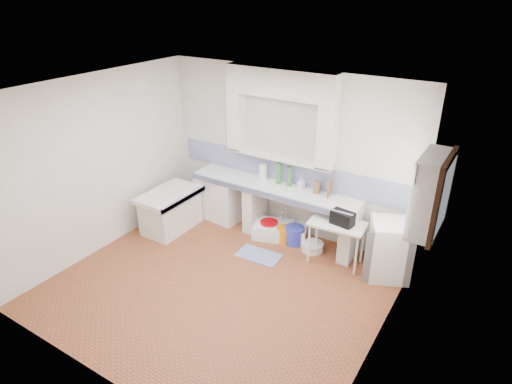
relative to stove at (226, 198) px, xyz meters
The scene contains 36 objects.
floor 2.07m from the stove, 57.48° to the right, with size 4.50×4.50×0.00m, color #984A28.
ceiling 3.13m from the stove, 57.48° to the right, with size 4.50×4.50×0.00m, color white.
wall_back 1.50m from the stove, 15.04° to the left, with size 4.50×4.50×0.00m, color white.
wall_front 3.99m from the stove, 73.64° to the right, with size 4.50×4.50×0.00m, color white.
wall_left 2.29m from the stove, 124.22° to the right, with size 4.50×4.50×0.00m, color white.
wall_right 3.88m from the stove, 27.09° to the right, with size 4.50×4.50×0.00m, color white.
alcove_mass 2.38m from the stove, ahead, with size 1.90×0.25×0.45m, color white.
window_frame 3.74m from the stove, ahead, with size 0.35×0.86×1.06m, color #371F11.
lace_valance 3.75m from the stove, ahead, with size 0.01×0.84×0.24m, color white.
counter_slab 1.09m from the stove, ahead, with size 3.00×0.60×0.08m, color white.
counter_lip 1.12m from the stove, 16.21° to the right, with size 3.00×0.04×0.10m, color navy.
counter_pier_left 0.41m from the stove, behind, with size 0.20×0.55×0.82m, color white.
counter_pier_mid 0.64m from the stove, ahead, with size 0.20×0.55×0.82m, color white.
counter_pier_right 2.39m from the stove, ahead, with size 0.20×0.55×0.82m, color white.
peninsula_top 1.04m from the stove, 127.13° to the right, with size 0.70×1.10×0.08m, color white.
peninsula_base 1.02m from the stove, 127.13° to the right, with size 0.60×1.00×0.62m, color white.
peninsula_lip 0.89m from the stove, 109.21° to the right, with size 0.04×1.10×0.10m, color navy.
backsplash 1.32m from the stove, 14.30° to the left, with size 4.27×0.03×0.40m, color navy.
stove is the anchor object (origin of this frame).
sink 1.21m from the stove, ahead, with size 0.90×0.49×0.22m, color white.
side_table 2.27m from the stove, ahead, with size 0.84×0.47×0.04m, color white.
fridge 3.05m from the stove, ahead, with size 0.57×0.57×0.88m, color white.
bucket_red 1.03m from the stove, ahead, with size 0.30×0.30×0.28m, color #C0000C.
bucket_orange 1.33m from the stove, ahead, with size 0.28×0.28×0.26m, color orange.
bucket_blue 1.49m from the stove, ahead, with size 0.32×0.32×0.30m, color #303AC6.
basin_white 1.86m from the stove, ahead, with size 0.35×0.35×0.14m, color white.
water_bottle_a 1.11m from the stove, ahead, with size 0.08×0.08×0.29m, color silver.
water_bottle_b 1.35m from the stove, ahead, with size 0.08×0.08×0.32m, color silver.
black_bag 2.37m from the stove, ahead, with size 0.34×0.19×0.21m, color black.
green_bottle_a 1.22m from the stove, ahead, with size 0.08×0.08×0.37m, color #357532.
green_bottle_b 1.38m from the stove, ahead, with size 0.07×0.07×0.34m, color #357532.
knife_block 1.81m from the stove, ahead, with size 0.10×0.08×0.20m, color brown.
cutting_board 2.03m from the stove, ahead, with size 0.02×0.21×0.28m, color brown.
paper_towel 0.95m from the stove, 11.50° to the left, with size 0.13×0.13×0.27m, color white.
soap_bottle 1.56m from the stove, ahead, with size 0.09×0.10×0.21m, color white.
rug 1.44m from the stove, 32.57° to the right, with size 0.70×0.40×0.01m, color navy.
Camera 1 is at (3.18, -4.09, 3.96)m, focal length 30.85 mm.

